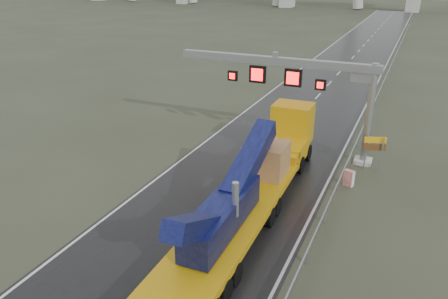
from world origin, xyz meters
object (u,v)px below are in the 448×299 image
at_px(heavy_haul_truck, 259,174).
at_px(sign_gantry, 303,80).
at_px(exit_sign_pair, 375,147).
at_px(striped_barrier, 349,178).

bearing_deg(heavy_haul_truck, sign_gantry, 87.84).
xyz_separation_m(exit_sign_pair, striped_barrier, (-1.09, -3.00, -1.23)).
height_order(heavy_haul_truck, striped_barrier, heavy_haul_truck).
bearing_deg(exit_sign_pair, heavy_haul_truck, -146.39).
xyz_separation_m(heavy_haul_truck, exit_sign_pair, (5.65, 7.43, -0.13)).
distance_m(exit_sign_pair, striped_barrier, 3.42).
relative_size(heavy_haul_truck, striped_barrier, 19.51).
bearing_deg(striped_barrier, sign_gantry, 158.36).
distance_m(sign_gantry, heavy_haul_truck, 9.21).
distance_m(heavy_haul_truck, exit_sign_pair, 9.34).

